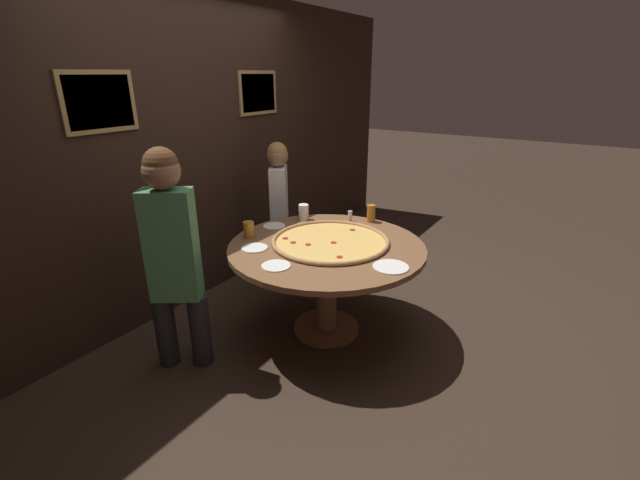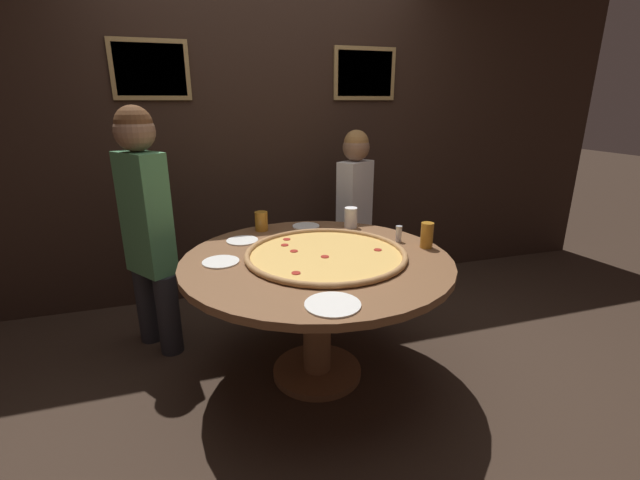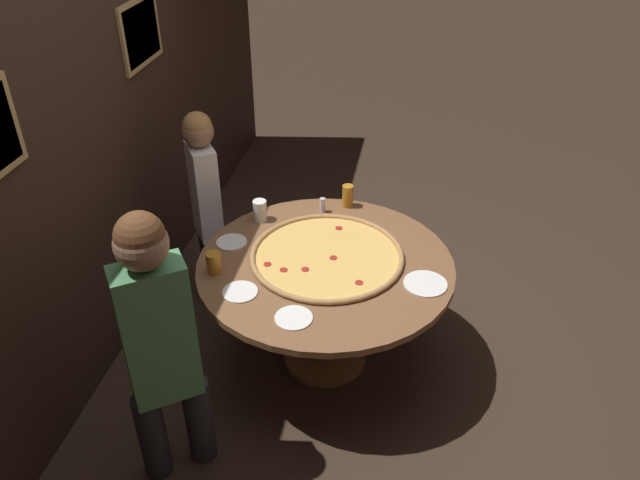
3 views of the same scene
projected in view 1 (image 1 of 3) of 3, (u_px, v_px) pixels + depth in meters
ground_plane at (326, 330)px, 3.44m from camera, size 24.00×24.00×0.00m
back_wall at (195, 151)px, 3.64m from camera, size 6.40×0.08×2.60m
dining_table at (327, 262)px, 3.23m from camera, size 1.46×1.46×0.74m
giant_pizza at (331, 241)px, 3.21m from camera, size 0.89×0.89×0.03m
drink_cup_near_right at (249, 229)px, 3.30m from camera, size 0.08×0.08×0.12m
drink_cup_front_edge at (371, 213)px, 3.63m from camera, size 0.07×0.07×0.15m
drink_cup_by_shaker at (304, 212)px, 3.69m from camera, size 0.09×0.09×0.13m
white_plate_far_back at (391, 267)px, 2.80m from camera, size 0.24×0.24×0.01m
white_plate_near_front at (255, 248)px, 3.10m from camera, size 0.19×0.19×0.01m
white_plate_left_side at (274, 226)px, 3.55m from camera, size 0.18×0.18×0.01m
white_plate_beside_cup at (276, 266)px, 2.82m from camera, size 0.19×0.19×0.01m
condiment_shaker at (350, 216)px, 3.64m from camera, size 0.04×0.04×0.10m
diner_side_right at (172, 250)px, 2.75m from camera, size 0.33×0.39×1.53m
diner_centre_back at (279, 204)px, 4.08m from camera, size 0.35×0.28×1.35m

